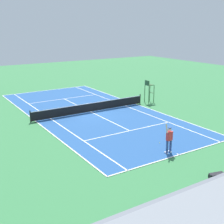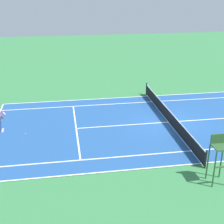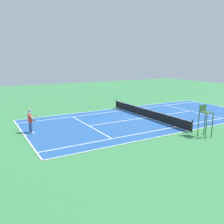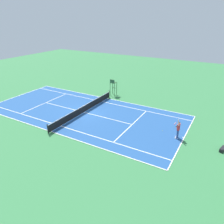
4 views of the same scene
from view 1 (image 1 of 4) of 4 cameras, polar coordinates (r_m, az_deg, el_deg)
name	(u,v)px [view 1 (image 1 of 4)]	position (r m, az deg, el deg)	size (l,w,h in m)	color
ground_plane	(91,112)	(29.39, -3.95, -0.04)	(80.00, 80.00, 0.00)	#387F47
court	(91,112)	(29.39, -3.95, -0.02)	(11.08, 23.88, 0.03)	#235193
net	(91,107)	(29.25, -3.97, 0.95)	(11.98, 0.10, 1.07)	black
tennis_player	(169,139)	(20.12, 10.67, -5.02)	(0.76, 0.67, 2.08)	navy
tennis_ball	(160,143)	(21.99, 8.92, -5.75)	(0.07, 0.07, 0.07)	#D1E533
umpire_chair	(149,88)	(32.90, 6.95, 4.42)	(0.77, 0.77, 2.44)	#2D562D
equipment_bag	(217,176)	(17.95, 19.05, -11.28)	(0.95, 0.54, 0.32)	black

